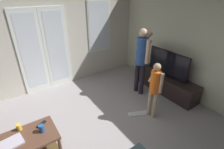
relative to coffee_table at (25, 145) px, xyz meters
The scene contains 13 objects.
ground_plane 1.04m from the coffee_table, ahead, with size 5.63×4.62×0.02m, color #9A9193.
wall_back_with_doors 2.55m from the coffee_table, 64.70° to the left, with size 5.63×0.09×2.76m.
wall_right_plain 3.88m from the coffee_table, ahead, with size 0.06×4.62×2.73m.
coffee_table is the anchor object (origin of this frame).
tv_stand 3.44m from the coffee_table, ahead, with size 0.46×1.79×0.46m.
flat_screen_tv 3.46m from the coffee_table, ahead, with size 0.08×1.16×0.66m.
person_adult 2.95m from the coffee_table, 10.28° to the left, with size 0.70×0.49×1.68m.
person_child 2.46m from the coffee_table, ahead, with size 0.44×0.38×1.24m.
loose_keyboard 2.24m from the coffee_table, ahead, with size 0.46×0.29×0.02m.
laptop_closed 0.23m from the coffee_table, behind, with size 0.35×0.25×0.03m, color #B7B0C1.
cup_near_edge 0.29m from the coffee_table, 91.61° to the left, with size 0.07×0.07×0.11m, color gold.
cup_by_laptop 0.34m from the coffee_table, ahead, with size 0.08×0.08×0.13m, color #235398.
tv_remote_black 0.37m from the coffee_table, 25.04° to the left, with size 0.17×0.05×0.02m, color black.
Camera 1 is at (-0.87, -2.06, 2.48)m, focal length 26.94 mm.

